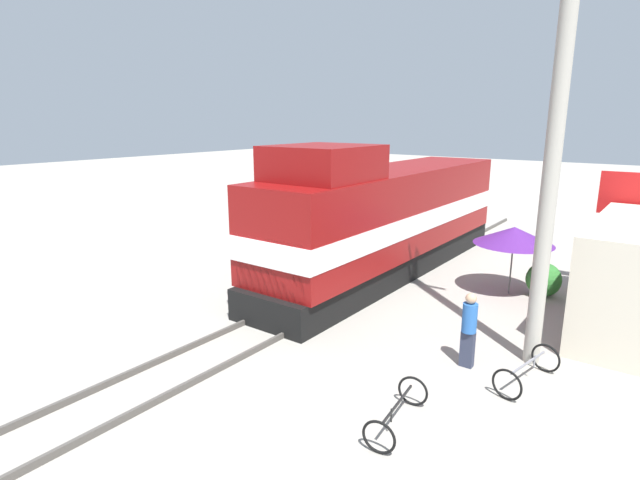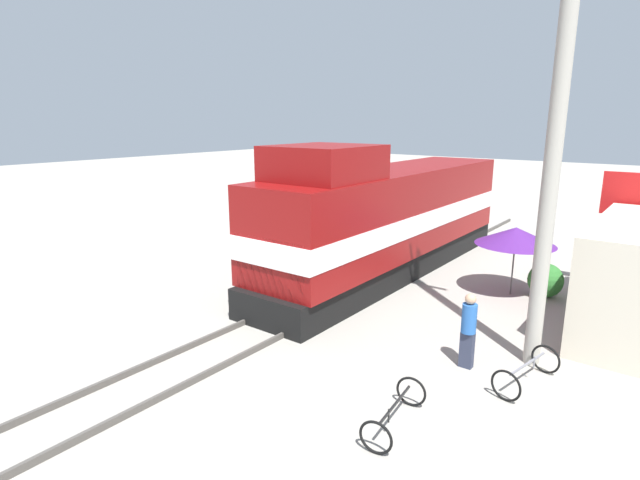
# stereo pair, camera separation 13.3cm
# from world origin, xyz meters

# --- Properties ---
(ground_plane) EXTENTS (120.00, 120.00, 0.00)m
(ground_plane) POSITION_xyz_m (0.00, 0.00, 0.00)
(ground_plane) COLOR gray
(rail_near) EXTENTS (0.08, 30.51, 0.15)m
(rail_near) POSITION_xyz_m (-0.72, 0.00, 0.07)
(rail_near) COLOR #4C4742
(rail_near) RESTS_ON ground_plane
(rail_far) EXTENTS (0.08, 30.51, 0.15)m
(rail_far) POSITION_xyz_m (0.72, 0.00, 0.07)
(rail_far) COLOR #4C4742
(rail_far) RESTS_ON ground_plane
(locomotive) EXTENTS (2.95, 13.87, 4.89)m
(locomotive) POSITION_xyz_m (0.00, 2.39, 2.07)
(locomotive) COLOR black
(locomotive) RESTS_ON ground_plane
(utility_pole) EXTENTS (1.80, 0.36, 11.92)m
(utility_pole) POSITION_xyz_m (6.32, -1.56, 6.04)
(utility_pole) COLOR #9E998E
(utility_pole) RESTS_ON ground_plane
(vendor_umbrella) EXTENTS (2.53, 2.53, 2.26)m
(vendor_umbrella) POSITION_xyz_m (4.46, 3.00, 1.97)
(vendor_umbrella) COLOR #4C4C4C
(vendor_umbrella) RESTS_ON ground_plane
(billboard_sign) EXTENTS (1.67, 0.12, 3.99)m
(billboard_sign) POSITION_xyz_m (7.24, 5.38, 2.96)
(billboard_sign) COLOR #595959
(billboard_sign) RESTS_ON ground_plane
(shrub_cluster) EXTENTS (1.11, 1.11, 1.11)m
(shrub_cluster) POSITION_xyz_m (5.41, 3.42, 0.55)
(shrub_cluster) COLOR #2D722D
(shrub_cluster) RESTS_ON ground_plane
(person_bystander) EXTENTS (0.34, 0.34, 1.81)m
(person_bystander) POSITION_xyz_m (5.17, -2.73, 0.99)
(person_bystander) COLOR #2D3347
(person_bystander) RESTS_ON ground_plane
(bicycle) EXTENTS (1.02, 1.91, 0.67)m
(bicycle) POSITION_xyz_m (6.53, -2.77, 0.35)
(bicycle) COLOR black
(bicycle) RESTS_ON ground_plane
(bicycle_spare) EXTENTS (0.84, 1.84, 0.63)m
(bicycle_spare) POSITION_xyz_m (5.01, -5.84, 0.33)
(bicycle_spare) COLOR black
(bicycle_spare) RESTS_ON ground_plane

